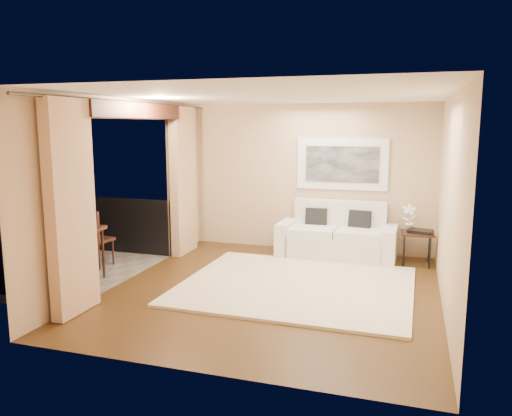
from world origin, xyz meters
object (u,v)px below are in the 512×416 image
at_px(side_table, 417,236).
at_px(bistro_table, 75,234).
at_px(sofa, 337,238).
at_px(ice_bucket, 69,219).
at_px(balcony_chair_near, 37,249).
at_px(orchid, 409,217).
at_px(balcony_chair_far, 93,234).

distance_m(side_table, bistro_table, 5.45).
distance_m(sofa, ice_bucket, 4.47).
height_order(side_table, bistro_table, bistro_table).
bearing_deg(balcony_chair_near, orchid, 50.79).
distance_m(orchid, balcony_chair_far, 5.25).
height_order(side_table, ice_bucket, ice_bucket).
distance_m(sofa, balcony_chair_near, 4.86).
relative_size(sofa, side_table, 3.68).
relative_size(balcony_chair_near, ice_bucket, 4.95).
xyz_separation_m(side_table, bistro_table, (-4.85, -2.47, 0.23)).
distance_m(orchid, bistro_table, 5.37).
bearing_deg(side_table, balcony_chair_near, -150.69).
bearing_deg(orchid, sofa, -179.26).
relative_size(side_table, balcony_chair_near, 0.56).
distance_m(side_table, orchid, 0.34).
bearing_deg(ice_bucket, balcony_chair_near, -102.38).
bearing_deg(ice_bucket, bistro_table, -34.36).
height_order(side_table, balcony_chair_far, balcony_chair_far).
distance_m(orchid, ice_bucket, 5.48).
bearing_deg(side_table, orchid, 143.17).
xyz_separation_m(sofa, side_table, (1.34, -0.09, 0.15)).
height_order(orchid, ice_bucket, ice_bucket).
height_order(side_table, orchid, orchid).
height_order(bistro_table, ice_bucket, ice_bucket).
height_order(sofa, bistro_table, sofa).
bearing_deg(balcony_chair_near, ice_bucket, 97.49).
distance_m(balcony_chair_far, ice_bucket, 0.67).
distance_m(bistro_table, ice_bucket, 0.30).
bearing_deg(balcony_chair_near, side_table, 49.17).
bearing_deg(ice_bucket, sofa, 33.29).
distance_m(orchid, balcony_chair_near, 5.86).
xyz_separation_m(side_table, balcony_chair_far, (-5.04, -1.77, 0.06)).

